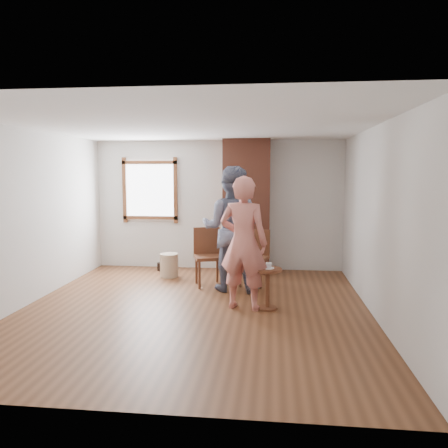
{
  "coord_description": "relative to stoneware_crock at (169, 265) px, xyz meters",
  "views": [
    {
      "loc": [
        1.11,
        -6.02,
        1.96
      ],
      "look_at": [
        0.34,
        0.8,
        1.15
      ],
      "focal_mm": 35.0,
      "sensor_mm": 36.0,
      "label": 1
    }
  ],
  "objects": [
    {
      "name": "ground",
      "position": [
        0.82,
        -1.9,
        -0.22
      ],
      "size": [
        5.5,
        5.5,
        0.0
      ],
      "primitive_type": "plane",
      "color": "brown",
      "rests_on": "ground"
    },
    {
      "name": "side_table",
      "position": [
        1.87,
        -1.77,
        0.18
      ],
      "size": [
        0.4,
        0.4,
        0.6
      ],
      "color": "brown",
      "rests_on": "ground"
    },
    {
      "name": "brick_chimney",
      "position": [
        1.42,
        0.6,
        1.08
      ],
      "size": [
        0.9,
        0.5,
        2.6
      ],
      "primitive_type": "cube",
      "color": "brown",
      "rests_on": "ground"
    },
    {
      "name": "room_shell",
      "position": [
        0.77,
        -1.29,
        1.59
      ],
      "size": [
        5.04,
        5.52,
        2.62
      ],
      "color": "silver",
      "rests_on": "ground"
    },
    {
      "name": "cake_slice",
      "position": [
        1.88,
        -1.77,
        0.42
      ],
      "size": [
        0.08,
        0.07,
        0.06
      ],
      "primitive_type": "cube",
      "color": "silver",
      "rests_on": "cake_plate"
    },
    {
      "name": "dining_chair_right",
      "position": [
        1.64,
        -0.39,
        0.32
      ],
      "size": [
        0.55,
        0.55,
        0.96
      ],
      "rotation": [
        0.0,
        0.0,
        -0.27
      ],
      "color": "brown",
      "rests_on": "ground"
    },
    {
      "name": "person_pink",
      "position": [
        1.52,
        -1.77,
        0.74
      ],
      "size": [
        0.78,
        0.59,
        1.92
      ],
      "primitive_type": "imported",
      "rotation": [
        0.0,
        0.0,
        2.93
      ],
      "color": "#CF7367",
      "rests_on": "ground"
    },
    {
      "name": "cake_plate",
      "position": [
        1.87,
        -1.77,
        0.38
      ],
      "size": [
        0.18,
        0.18,
        0.01
      ],
      "primitive_type": "cylinder",
      "color": "white",
      "rests_on": "side_table"
    },
    {
      "name": "man",
      "position": [
        1.25,
        -0.77,
        0.81
      ],
      "size": [
        1.08,
        0.88,
        2.06
      ],
      "primitive_type": "imported",
      "rotation": [
        0.0,
        0.0,
        3.03
      ],
      "color": "#161B3D",
      "rests_on": "ground"
    },
    {
      "name": "dining_chair_left",
      "position": [
        0.81,
        -0.47,
        0.34
      ],
      "size": [
        0.59,
        0.59,
        1.0
      ],
      "rotation": [
        0.0,
        0.0,
        0.31
      ],
      "color": "brown",
      "rests_on": "ground"
    },
    {
      "name": "stoneware_crock",
      "position": [
        0.0,
        0.0,
        0.0
      ],
      "size": [
        0.44,
        0.44,
        0.44
      ],
      "primitive_type": "cylinder",
      "rotation": [
        0.0,
        0.0,
        -0.34
      ],
      "color": "tan",
      "rests_on": "ground"
    },
    {
      "name": "dark_pot",
      "position": [
        -0.29,
        0.5,
        -0.14
      ],
      "size": [
        0.16,
        0.16,
        0.16
      ],
      "primitive_type": "cylinder",
      "rotation": [
        0.0,
        0.0,
        0.03
      ],
      "color": "black",
      "rests_on": "ground"
    }
  ]
}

